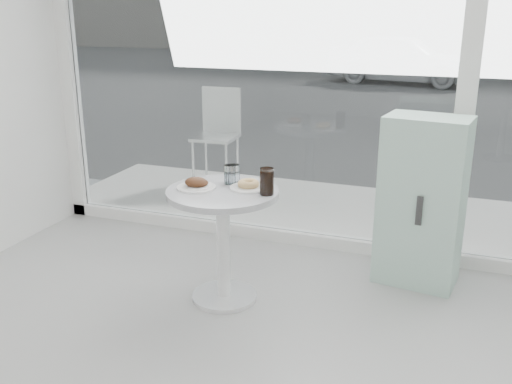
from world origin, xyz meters
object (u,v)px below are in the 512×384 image
at_px(car_white, 402,58).
at_px(plate_fritter, 197,184).
at_px(cola_glass, 267,182).
at_px(main_table, 223,222).
at_px(patio_chair, 218,129).
at_px(mint_cabinet, 422,202).
at_px(plate_donut, 248,185).
at_px(water_tumbler_a, 230,175).
at_px(water_tumbler_b, 234,174).

relative_size(car_white, plate_fritter, 14.92).
bearing_deg(car_white, cola_glass, -167.85).
bearing_deg(main_table, patio_chair, 114.31).
bearing_deg(car_white, main_table, -169.23).
distance_m(patio_chair, cola_glass, 2.74).
bearing_deg(plate_fritter, car_white, 90.24).
distance_m(mint_cabinet, plate_donut, 1.24).
relative_size(car_white, water_tumbler_a, 29.78).
xyz_separation_m(main_table, cola_glass, (0.29, 0.01, 0.30)).
bearing_deg(main_table, water_tumbler_a, 92.97).
bearing_deg(water_tumbler_a, plate_fritter, -133.99).
xyz_separation_m(plate_fritter, plate_donut, (0.31, 0.11, -0.01)).
bearing_deg(plate_donut, water_tumbler_a, 158.27).
xyz_separation_m(mint_cabinet, plate_fritter, (-1.35, -0.74, 0.20)).
height_order(main_table, patio_chair, patio_chair).
bearing_deg(water_tumbler_a, cola_glass, -24.16).
bearing_deg(patio_chair, cola_glass, -63.12).
xyz_separation_m(patio_chair, water_tumbler_a, (1.07, -2.23, 0.20)).
relative_size(patio_chair, plate_donut, 4.23).
height_order(mint_cabinet, plate_fritter, mint_cabinet).
height_order(mint_cabinet, car_white, car_white).
xyz_separation_m(main_table, plate_donut, (0.15, 0.08, 0.24)).
height_order(car_white, cola_glass, car_white).
distance_m(main_table, plate_donut, 0.29).
bearing_deg(water_tumbler_b, water_tumbler_a, -105.76).
distance_m(plate_fritter, plate_donut, 0.33).
bearing_deg(water_tumbler_b, main_table, -91.65).
bearing_deg(patio_chair, plate_donut, -65.15).
xyz_separation_m(main_table, car_white, (-0.22, 12.24, 0.09)).
height_order(patio_chair, plate_donut, patio_chair).
bearing_deg(main_table, water_tumbler_b, 88.35).
xyz_separation_m(main_table, patio_chair, (-1.07, 2.38, 0.08)).
bearing_deg(car_white, water_tumbler_b, -169.19).
bearing_deg(water_tumbler_b, cola_glass, -32.12).
height_order(plate_fritter, water_tumbler_a, water_tumbler_a).
xyz_separation_m(water_tumbler_a, cola_glass, (0.30, -0.14, 0.03)).
height_order(car_white, water_tumbler_a, car_white).
distance_m(main_table, car_white, 12.25).
relative_size(car_white, plate_donut, 15.63).
relative_size(main_table, water_tumbler_a, 6.11).
relative_size(car_white, cola_glass, 22.27).
bearing_deg(mint_cabinet, main_table, -140.11).
bearing_deg(plate_donut, plate_fritter, -161.37).
height_order(plate_donut, water_tumbler_a, water_tumbler_a).
distance_m(car_white, plate_donut, 12.17).
bearing_deg(plate_donut, water_tumbler_b, 142.59).
height_order(plate_fritter, water_tumbler_b, water_tumbler_b).
distance_m(plate_fritter, water_tumbler_b, 0.28).
bearing_deg(plate_fritter, mint_cabinet, 28.79).
bearing_deg(mint_cabinet, plate_fritter, -142.66).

